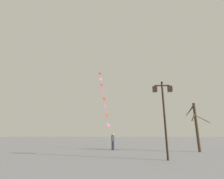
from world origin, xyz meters
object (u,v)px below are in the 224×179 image
bare_tree (196,125)px  twin_lantern_lamp_post (164,104)px  kite_train (104,99)px  kite_flyer (113,141)px

bare_tree → twin_lantern_lamp_post: bearing=-129.4°
kite_train → kite_flyer: (1.45, -5.04, -5.67)m
twin_lantern_lamp_post → kite_flyer: twin_lantern_lamp_post is taller
bare_tree → kite_train: bearing=145.0°
bare_tree → kite_flyer: bearing=168.3°
twin_lantern_lamp_post → kite_train: bearing=113.5°
twin_lantern_lamp_post → bare_tree: 6.98m
twin_lantern_lamp_post → kite_flyer: 8.39m
kite_train → kite_flyer: kite_train is taller
twin_lantern_lamp_post → bare_tree: size_ratio=1.14×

